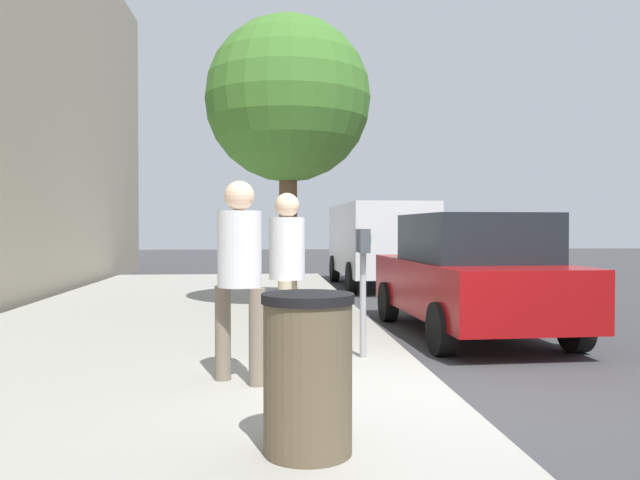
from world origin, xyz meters
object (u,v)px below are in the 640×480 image
(street_tree, at_px, (288,101))
(trash_bin, at_px, (308,373))
(pedestrian_bystander, at_px, (239,262))
(pedestrian_at_meter, at_px, (287,260))
(parked_van_far, at_px, (378,240))
(parked_sedan_near, at_px, (470,274))
(parking_meter, at_px, (363,265))

(street_tree, distance_m, trash_bin, 7.93)
(pedestrian_bystander, relative_size, trash_bin, 1.83)
(pedestrian_at_meter, height_order, parked_van_far, parked_van_far)
(parked_sedan_near, bearing_deg, trash_bin, 151.58)
(pedestrian_bystander, height_order, street_tree, street_tree)
(parked_sedan_near, distance_m, street_tree, 4.50)
(parked_sedan_near, height_order, trash_bin, parked_sedan_near)
(parked_van_far, height_order, trash_bin, parked_van_far)
(pedestrian_bystander, relative_size, street_tree, 0.36)
(parking_meter, distance_m, street_tree, 5.16)
(pedestrian_bystander, distance_m, parked_van_far, 11.19)
(parking_meter, bearing_deg, trash_bin, 164.45)
(trash_bin, bearing_deg, parked_sedan_near, -28.42)
(pedestrian_at_meter, bearing_deg, parked_sedan_near, 45.31)
(pedestrian_bystander, height_order, trash_bin, pedestrian_bystander)
(parked_van_far, bearing_deg, pedestrian_bystander, 163.28)
(parked_van_far, bearing_deg, parked_sedan_near, -179.99)
(parking_meter, distance_m, parked_sedan_near, 2.88)
(parking_meter, distance_m, trash_bin, 3.05)
(pedestrian_at_meter, height_order, pedestrian_bystander, pedestrian_bystander)
(parked_sedan_near, xyz_separation_m, street_tree, (2.25, 2.57, 2.93))
(street_tree, xyz_separation_m, trash_bin, (-7.27, 0.15, -3.16))
(parking_meter, relative_size, parked_van_far, 0.27)
(parking_meter, height_order, trash_bin, parking_meter)
(parked_sedan_near, height_order, parked_van_far, parked_van_far)
(pedestrian_bystander, bearing_deg, pedestrian_at_meter, 14.01)
(pedestrian_at_meter, distance_m, parked_sedan_near, 3.45)
(pedestrian_at_meter, relative_size, trash_bin, 1.79)
(pedestrian_bystander, distance_m, parked_sedan_near, 4.53)
(pedestrian_bystander, bearing_deg, street_tree, 30.42)
(pedestrian_bystander, xyz_separation_m, parked_van_far, (10.71, -3.22, -0.00))
(street_tree, bearing_deg, parked_sedan_near, -131.14)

